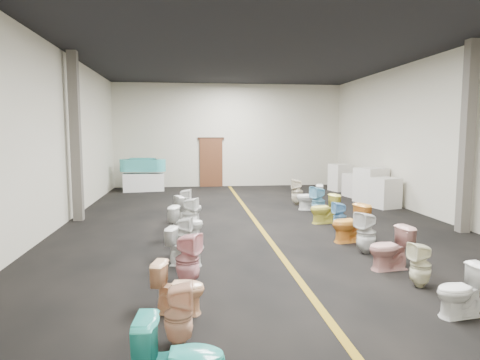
% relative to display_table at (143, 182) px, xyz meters
% --- Properties ---
extents(floor, '(16.00, 16.00, 0.00)m').
position_rel_display_table_xyz_m(floor, '(3.64, -6.83, -0.36)').
color(floor, black).
rests_on(floor, ground).
extents(ceiling, '(16.00, 16.00, 0.00)m').
position_rel_display_table_xyz_m(ceiling, '(3.64, -6.83, 4.14)').
color(ceiling, black).
rests_on(ceiling, ground).
extents(wall_back, '(10.00, 0.00, 10.00)m').
position_rel_display_table_xyz_m(wall_back, '(3.64, 1.17, 1.89)').
color(wall_back, beige).
rests_on(wall_back, ground).
extents(wall_front, '(10.00, 0.00, 10.00)m').
position_rel_display_table_xyz_m(wall_front, '(3.64, -14.83, 1.89)').
color(wall_front, beige).
rests_on(wall_front, ground).
extents(wall_left, '(0.00, 16.00, 16.00)m').
position_rel_display_table_xyz_m(wall_left, '(-1.36, -6.83, 1.89)').
color(wall_left, beige).
rests_on(wall_left, ground).
extents(wall_right, '(0.00, 16.00, 16.00)m').
position_rel_display_table_xyz_m(wall_right, '(8.64, -6.83, 1.89)').
color(wall_right, beige).
rests_on(wall_right, ground).
extents(aisle_stripe, '(0.12, 15.60, 0.01)m').
position_rel_display_table_xyz_m(aisle_stripe, '(3.64, -6.83, -0.36)').
color(aisle_stripe, '#836413').
rests_on(aisle_stripe, floor).
extents(back_door, '(1.00, 0.10, 2.10)m').
position_rel_display_table_xyz_m(back_door, '(2.84, 1.11, 0.69)').
color(back_door, '#562D19').
rests_on(back_door, floor).
extents(door_frame, '(1.15, 0.08, 0.10)m').
position_rel_display_table_xyz_m(door_frame, '(2.84, 1.12, 1.76)').
color(door_frame, '#331C11').
rests_on(door_frame, back_door).
extents(column_left, '(0.25, 0.25, 4.50)m').
position_rel_display_table_xyz_m(column_left, '(-1.11, -5.83, 1.89)').
color(column_left, '#59544C').
rests_on(column_left, floor).
extents(column_right, '(0.25, 0.25, 4.50)m').
position_rel_display_table_xyz_m(column_right, '(8.39, -8.33, 1.89)').
color(column_right, '#59544C').
rests_on(column_right, floor).
extents(display_table, '(1.72, 1.04, 0.72)m').
position_rel_display_table_xyz_m(display_table, '(0.00, 0.00, 0.00)').
color(display_table, white).
rests_on(display_table, floor).
extents(bathtub, '(1.85, 0.78, 0.55)m').
position_rel_display_table_xyz_m(bathtub, '(-0.00, 0.00, 0.71)').
color(bathtub, '#3EB4B4').
rests_on(bathtub, display_table).
extents(appliance_crate_a, '(0.92, 0.92, 0.95)m').
position_rel_display_table_xyz_m(appliance_crate_a, '(8.04, -4.93, 0.12)').
color(appliance_crate_a, silver).
rests_on(appliance_crate_a, floor).
extents(appliance_crate_b, '(1.08, 1.08, 1.18)m').
position_rel_display_table_xyz_m(appliance_crate_b, '(8.04, -3.84, 0.23)').
color(appliance_crate_b, silver).
rests_on(appliance_crate_b, floor).
extents(appliance_crate_c, '(0.88, 0.88, 0.86)m').
position_rel_display_table_xyz_m(appliance_crate_c, '(8.04, -2.53, 0.07)').
color(appliance_crate_c, beige).
rests_on(appliance_crate_c, floor).
extents(appliance_crate_d, '(0.92, 0.92, 1.09)m').
position_rel_display_table_xyz_m(appliance_crate_d, '(8.04, -0.91, 0.19)').
color(appliance_crate_d, silver).
rests_on(appliance_crate_d, floor).
extents(toilet_left_0, '(0.81, 0.51, 0.79)m').
position_rel_display_table_xyz_m(toilet_left_0, '(1.81, -14.14, 0.04)').
color(toilet_left_0, teal).
rests_on(toilet_left_0, floor).
extents(toilet_left_1, '(0.33, 0.32, 0.71)m').
position_rel_display_table_xyz_m(toilet_left_1, '(1.76, -13.10, -0.00)').
color(toilet_left_1, '#F0B895').
rests_on(toilet_left_1, floor).
extents(toilet_left_2, '(0.74, 0.53, 0.69)m').
position_rel_display_table_xyz_m(toilet_left_2, '(1.75, -12.23, -0.02)').
color(toilet_left_2, '#FABD8B').
rests_on(toilet_left_2, floor).
extents(toilet_left_3, '(0.50, 0.50, 0.83)m').
position_rel_display_table_xyz_m(toilet_left_3, '(1.86, -11.21, 0.06)').
color(toilet_left_3, pink).
rests_on(toilet_left_3, floor).
extents(toilet_left_4, '(0.75, 0.55, 0.69)m').
position_rel_display_table_xyz_m(toilet_left_4, '(1.82, -10.18, -0.02)').
color(toilet_left_4, white).
rests_on(toilet_left_4, floor).
extents(toilet_left_5, '(0.39, 0.38, 0.71)m').
position_rel_display_table_xyz_m(toilet_left_5, '(1.77, -9.36, -0.00)').
color(toilet_left_5, silver).
rests_on(toilet_left_5, floor).
extents(toilet_left_6, '(0.83, 0.61, 0.76)m').
position_rel_display_table_xyz_m(toilet_left_6, '(1.82, -8.35, 0.02)').
color(toilet_left_6, white).
rests_on(toilet_left_6, floor).
extents(toilet_left_7, '(0.47, 0.47, 0.80)m').
position_rel_display_table_xyz_m(toilet_left_7, '(1.89, -7.38, 0.04)').
color(toilet_left_7, white).
rests_on(toilet_left_7, floor).
extents(toilet_left_8, '(0.81, 0.66, 0.72)m').
position_rel_display_table_xyz_m(toilet_left_8, '(1.87, -6.41, 0.00)').
color(toilet_left_8, white).
rests_on(toilet_left_8, floor).
extents(toilet_left_9, '(0.39, 0.39, 0.77)m').
position_rel_display_table_xyz_m(toilet_left_9, '(1.75, -5.53, 0.03)').
color(toilet_left_9, white).
rests_on(toilet_left_9, floor).
extents(toilet_right_1, '(0.72, 0.48, 0.69)m').
position_rel_display_table_xyz_m(toilet_right_1, '(5.36, -12.77, -0.02)').
color(toilet_right_1, white).
rests_on(toilet_right_1, floor).
extents(toilet_right_2, '(0.34, 0.34, 0.70)m').
position_rel_display_table_xyz_m(toilet_right_2, '(5.41, -11.70, -0.01)').
color(toilet_right_2, '#EEE9C4').
rests_on(toilet_right_2, floor).
extents(toilet_right_3, '(0.80, 0.52, 0.76)m').
position_rel_display_table_xyz_m(toilet_right_3, '(5.33, -10.84, 0.02)').
color(toilet_right_3, '#D1958E').
rests_on(toilet_right_3, floor).
extents(toilet_right_4, '(0.49, 0.48, 0.83)m').
position_rel_display_table_xyz_m(toilet_right_4, '(5.33, -9.82, 0.06)').
color(toilet_right_4, silver).
rests_on(toilet_right_4, floor).
extents(toilet_right_5, '(0.89, 0.64, 0.82)m').
position_rel_display_table_xyz_m(toilet_right_5, '(5.34, -8.93, 0.05)').
color(toilet_right_5, orange).
rests_on(toilet_right_5, floor).
extents(toilet_right_6, '(0.35, 0.34, 0.72)m').
position_rel_display_table_xyz_m(toilet_right_6, '(5.48, -7.92, -0.00)').
color(toilet_right_6, '#66A6D8').
rests_on(toilet_right_6, floor).
extents(toilet_right_7, '(0.81, 0.54, 0.76)m').
position_rel_display_table_xyz_m(toilet_right_7, '(5.39, -6.99, 0.02)').
color(toilet_right_7, '#E9DE54').
rests_on(toilet_right_7, floor).
extents(toilet_right_8, '(0.51, 0.50, 0.86)m').
position_rel_display_table_xyz_m(toilet_right_8, '(5.52, -6.05, 0.07)').
color(toilet_right_8, '#7EC5E6').
rests_on(toilet_right_8, floor).
extents(toilet_right_9, '(0.87, 0.62, 0.80)m').
position_rel_display_table_xyz_m(toilet_right_9, '(5.55, -5.04, 0.04)').
color(toilet_right_9, white).
rests_on(toilet_right_9, floor).
extents(toilet_right_10, '(0.45, 0.44, 0.86)m').
position_rel_display_table_xyz_m(toilet_right_10, '(5.42, -4.07, 0.07)').
color(toilet_right_10, beige).
rests_on(toilet_right_10, floor).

